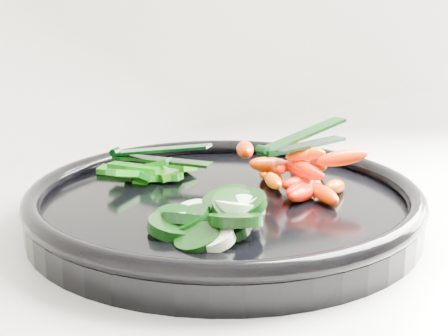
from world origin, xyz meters
TOP-DOWN VIEW (x-y plane):
  - veggie_tray at (-0.68, 1.65)m, footprint 0.48×0.48m
  - cucumber_pile at (-0.73, 1.60)m, footprint 0.12×0.11m
  - carrot_pile at (-0.60, 1.62)m, footprint 0.13×0.14m
  - pepper_pile at (-0.70, 1.75)m, footprint 0.10×0.09m
  - tong_carrot at (-0.60, 1.62)m, footprint 0.11×0.02m
  - tong_pepper at (-0.69, 1.74)m, footprint 0.07×0.11m

SIDE VIEW (x-z plane):
  - veggie_tray at x=-0.68m, z-range 0.93..0.97m
  - pepper_pile at x=-0.70m, z-range 0.94..0.98m
  - cucumber_pile at x=-0.73m, z-range 0.94..0.98m
  - carrot_pile at x=-0.60m, z-range 0.95..1.00m
  - tong_pepper at x=-0.69m, z-range 0.97..0.99m
  - tong_carrot at x=-0.60m, z-range 0.99..1.02m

